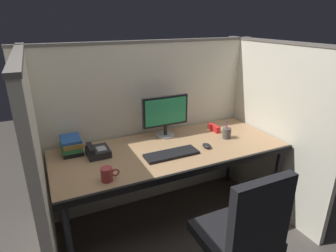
{
  "coord_description": "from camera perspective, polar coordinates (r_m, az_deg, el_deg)",
  "views": [
    {
      "loc": [
        -0.92,
        -1.6,
        1.75
      ],
      "look_at": [
        0.0,
        0.35,
        0.92
      ],
      "focal_mm": 30.1,
      "sensor_mm": 36.0,
      "label": 1
    }
  ],
  "objects": [
    {
      "name": "ground_plane",
      "position": [
        2.54,
        3.65,
        -22.48
      ],
      "size": [
        8.0,
        8.0,
        0.0
      ],
      "primitive_type": "plane",
      "color": "#423D38"
    },
    {
      "name": "cubicle_partition_rear",
      "position": [
        2.7,
        -3.59,
        0.12
      ],
      "size": [
        2.21,
        0.06,
        1.57
      ],
      "color": "beige",
      "rests_on": "ground"
    },
    {
      "name": "cubicle_partition_left",
      "position": [
        2.04,
        -24.48,
        -9.09
      ],
      "size": [
        0.06,
        1.41,
        1.57
      ],
      "color": "beige",
      "rests_on": "ground"
    },
    {
      "name": "cubicle_partition_right",
      "position": [
        2.8,
        20.13,
        -0.37
      ],
      "size": [
        0.06,
        1.41,
        1.57
      ],
      "color": "beige",
      "rests_on": "ground"
    },
    {
      "name": "desk",
      "position": [
        2.35,
        0.65,
        -5.72
      ],
      "size": [
        1.9,
        0.8,
        0.74
      ],
      "color": "#997551",
      "rests_on": "ground"
    },
    {
      "name": "monitor_center",
      "position": [
        2.5,
        -0.55,
        2.54
      ],
      "size": [
        0.43,
        0.17,
        0.37
      ],
      "color": "gray",
      "rests_on": "desk"
    },
    {
      "name": "keyboard_main",
      "position": [
        2.22,
        0.71,
        -5.7
      ],
      "size": [
        0.43,
        0.15,
        0.02
      ],
      "primitive_type": "cube",
      "color": "black",
      "rests_on": "desk"
    },
    {
      "name": "computer_mouse",
      "position": [
        2.37,
        7.85,
        -3.98
      ],
      "size": [
        0.06,
        0.1,
        0.04
      ],
      "color": "black",
      "rests_on": "desk"
    },
    {
      "name": "pen_cup",
      "position": [
        2.57,
        11.8,
        -1.41
      ],
      "size": [
        0.08,
        0.08,
        0.16
      ],
      "color": "#4C4742",
      "rests_on": "desk"
    },
    {
      "name": "red_stapler",
      "position": [
        2.72,
        9.29,
        -0.39
      ],
      "size": [
        0.04,
        0.15,
        0.06
      ],
      "primitive_type": "cube",
      "color": "red",
      "rests_on": "desk"
    },
    {
      "name": "coffee_mug",
      "position": [
        1.92,
        -12.19,
        -9.51
      ],
      "size": [
        0.13,
        0.08,
        0.09
      ],
      "color": "#993333",
      "rests_on": "desk"
    },
    {
      "name": "book_stack",
      "position": [
        2.37,
        -18.96,
        -3.73
      ],
      "size": [
        0.16,
        0.22,
        0.13
      ],
      "color": "black",
      "rests_on": "desk"
    },
    {
      "name": "desk_phone",
      "position": [
        2.28,
        -14.11,
        -5.02
      ],
      "size": [
        0.17,
        0.19,
        0.09
      ],
      "color": "black",
      "rests_on": "desk"
    }
  ]
}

